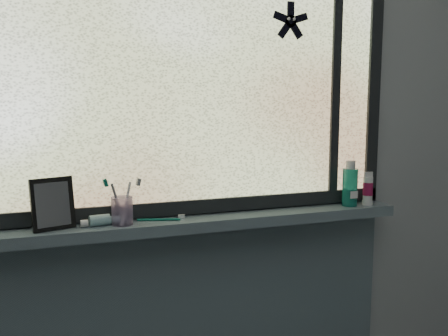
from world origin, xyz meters
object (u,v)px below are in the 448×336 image
toothbrush_cup (122,211)px  vanity_mirror (53,204)px  mouthwash_bottle (350,183)px  cream_tube (368,187)px

toothbrush_cup → vanity_mirror: bearing=177.7°
vanity_mirror → toothbrush_cup: size_ratio=1.81×
vanity_mirror → mouthwash_bottle: 1.10m
toothbrush_cup → mouthwash_bottle: mouthwash_bottle is taller
vanity_mirror → mouthwash_bottle: bearing=-17.1°
vanity_mirror → mouthwash_bottle: vanity_mirror is taller
vanity_mirror → toothbrush_cup: (0.22, -0.01, -0.04)m
vanity_mirror → mouthwash_bottle: (1.10, -0.01, 0.00)m
cream_tube → mouthwash_bottle: bearing=173.7°
vanity_mirror → cream_tube: size_ratio=1.79×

